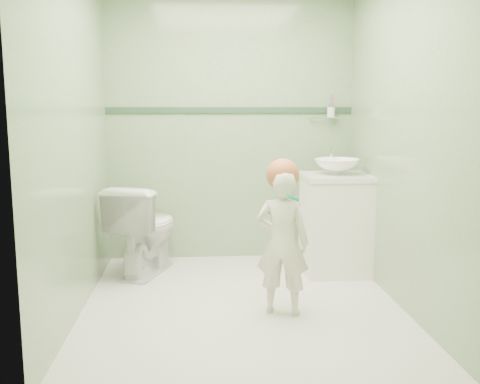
{
  "coord_description": "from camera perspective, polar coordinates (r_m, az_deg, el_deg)",
  "views": [
    {
      "loc": [
        -0.3,
        -3.62,
        1.38
      ],
      "look_at": [
        0.0,
        0.15,
        0.78
      ],
      "focal_mm": 40.39,
      "sensor_mm": 36.0,
      "label": 1
    }
  ],
  "objects": [
    {
      "name": "faucet",
      "position": [
        4.67,
        9.64,
        3.89
      ],
      "size": [
        0.03,
        0.13,
        0.18
      ],
      "color": "silver",
      "rests_on": "counter"
    },
    {
      "name": "ground",
      "position": [
        3.89,
        0.18,
        -11.78
      ],
      "size": [
        2.5,
        2.5,
        0.0
      ],
      "primitive_type": "plane",
      "color": "silver",
      "rests_on": "ground"
    },
    {
      "name": "hair_cap",
      "position": [
        3.55,
        4.53,
        1.81
      ],
      "size": [
        0.22,
        0.22,
        0.22
      ],
      "primitive_type": "sphere",
      "color": "#B65E37",
      "rests_on": "toddler"
    },
    {
      "name": "teal_toothbrush",
      "position": [
        3.41,
        5.52,
        -0.55
      ],
      "size": [
        0.11,
        0.14,
        0.08
      ],
      "color": "#01935D",
      "rests_on": "toddler"
    },
    {
      "name": "cup_holder",
      "position": [
        4.95,
        9.5,
        8.29
      ],
      "size": [
        0.26,
        0.07,
        0.21
      ],
      "color": "silver",
      "rests_on": "room_shell"
    },
    {
      "name": "toddler",
      "position": [
        3.61,
        4.5,
        -5.37
      ],
      "size": [
        0.41,
        0.33,
        0.97
      ],
      "primitive_type": "imported",
      "rotation": [
        0.0,
        0.0,
        2.85
      ],
      "color": "beige",
      "rests_on": "ground"
    },
    {
      "name": "trim_stripe",
      "position": [
        4.87,
        -1.02,
        8.65
      ],
      "size": [
        2.2,
        0.02,
        0.05
      ],
      "primitive_type": "cube",
      "color": "#294832",
      "rests_on": "room_shell"
    },
    {
      "name": "toilet",
      "position": [
        4.56,
        -10.0,
        -3.85
      ],
      "size": [
        0.65,
        0.84,
        0.75
      ],
      "primitive_type": "imported",
      "rotation": [
        0.0,
        0.0,
        2.79
      ],
      "color": "white",
      "rests_on": "ground"
    },
    {
      "name": "room_shell",
      "position": [
        3.64,
        0.19,
        6.18
      ],
      "size": [
        2.5,
        2.54,
        2.4
      ],
      "color": "#75A072",
      "rests_on": "ground"
    },
    {
      "name": "vanity",
      "position": [
        4.57,
        10.01,
        -3.5
      ],
      "size": [
        0.52,
        0.5,
        0.8
      ],
      "primitive_type": "cube",
      "color": "white",
      "rests_on": "ground"
    },
    {
      "name": "counter",
      "position": [
        4.5,
        10.16,
        1.6
      ],
      "size": [
        0.54,
        0.52,
        0.04
      ],
      "primitive_type": "cube",
      "color": "white",
      "rests_on": "vanity"
    },
    {
      "name": "basin",
      "position": [
        4.5,
        10.19,
        2.66
      ],
      "size": [
        0.37,
        0.37,
        0.13
      ],
      "primitive_type": "imported",
      "color": "white",
      "rests_on": "counter"
    }
  ]
}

